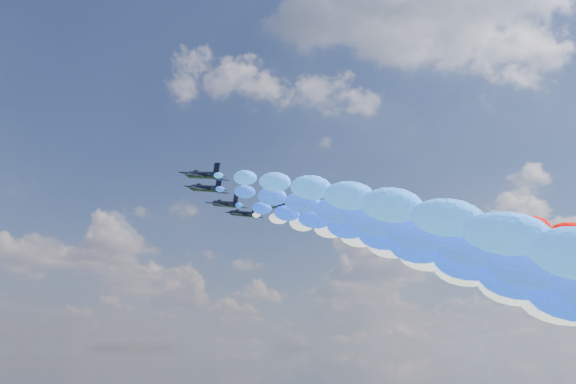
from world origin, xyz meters
TOP-DOWN VIEW (x-y plane):
  - jet_0 at (-24.59, -3.72)m, footprint 8.70×11.68m
  - trail_0 at (-24.59, -55.99)m, footprint 7.08×102.38m
  - jet_1 at (-18.93, 4.23)m, footprint 8.93×11.85m
  - trail_1 at (-18.93, -48.04)m, footprint 7.08×102.38m
  - jet_2 at (-8.41, 13.40)m, footprint 8.81×11.77m
  - trail_2 at (-8.41, -38.87)m, footprint 7.08×102.38m
  - jet_3 at (1.35, 7.93)m, footprint 8.82×11.77m
  - trail_3 at (1.35, -44.33)m, footprint 7.08×102.38m
  - jet_4 at (0.35, 19.42)m, footprint 8.71×11.70m
  - trail_4 at (0.35, -32.84)m, footprint 7.08×102.38m
  - jet_5 at (7.98, 11.64)m, footprint 9.02×11.91m
  - trail_5 at (7.98, -40.62)m, footprint 7.08×102.38m
  - jet_6 at (16.31, 4.32)m, footprint 8.35×11.44m
  - jet_7 at (24.80, -6.53)m, footprint 8.94×11.85m

SIDE VIEW (x-z plane):
  - trail_0 at x=-24.59m, z-range 50.51..91.54m
  - trail_1 at x=-18.93m, z-range 50.51..91.54m
  - trail_2 at x=-8.41m, z-range 50.51..91.54m
  - trail_3 at x=1.35m, z-range 50.51..91.54m
  - trail_4 at x=0.35m, z-range 50.51..91.54m
  - trail_5 at x=7.98m, z-range 50.51..91.54m
  - jet_0 at x=-24.59m, z-range 86.62..91.30m
  - jet_1 at x=-18.93m, z-range 86.62..91.30m
  - jet_2 at x=-8.41m, z-range 86.62..91.30m
  - jet_3 at x=1.35m, z-range 86.62..91.30m
  - jet_4 at x=0.35m, z-range 86.62..91.30m
  - jet_5 at x=7.98m, z-range 86.62..91.30m
  - jet_6 at x=16.31m, z-range 86.62..91.30m
  - jet_7 at x=24.80m, z-range 86.62..91.30m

